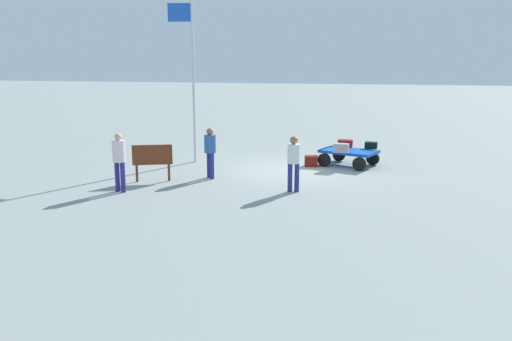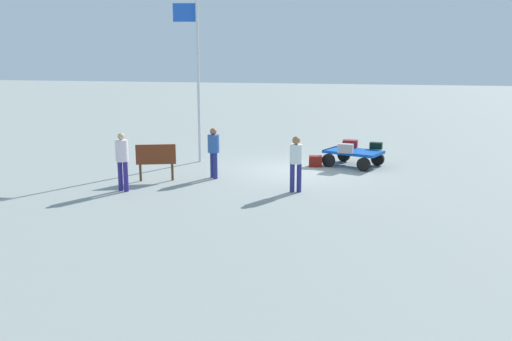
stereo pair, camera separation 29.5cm
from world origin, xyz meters
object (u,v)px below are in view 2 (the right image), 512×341
(suitcase_navy, at_px, (315,161))
(luggage_cart, at_px, (353,154))
(worker_supervisor, at_px, (214,148))
(suitcase_dark, at_px, (376,146))
(suitcase_maroon, at_px, (346,148))
(worker_lead, at_px, (296,159))
(worker_trailing, at_px, (122,157))
(signboard, at_px, (156,157))
(flagpole, at_px, (195,68))
(suitcase_grey, at_px, (350,144))

(suitcase_navy, bearing_deg, luggage_cart, -162.96)
(worker_supervisor, bearing_deg, suitcase_dark, -145.29)
(suitcase_maroon, bearing_deg, worker_lead, 72.31)
(suitcase_navy, xyz_separation_m, worker_trailing, (5.06, 4.90, 0.84))
(suitcase_maroon, distance_m, worker_lead, 3.87)
(suitcase_dark, xyz_separation_m, worker_lead, (2.20, 4.74, 0.28))
(signboard, bearing_deg, suitcase_maroon, -150.43)
(suitcase_navy, bearing_deg, flagpole, 0.52)
(worker_supervisor, xyz_separation_m, flagpole, (1.48, -2.59, 2.49))
(luggage_cart, height_order, suitcase_grey, suitcase_grey)
(suitcase_grey, xyz_separation_m, worker_supervisor, (4.14, 3.72, 0.27))
(suitcase_grey, distance_m, suitcase_dark, 0.97)
(suitcase_maroon, distance_m, worker_supervisor, 4.76)
(luggage_cart, xyz_separation_m, suitcase_navy, (1.30, 0.40, -0.24))
(suitcase_grey, distance_m, worker_lead, 5.10)
(luggage_cart, relative_size, suitcase_grey, 4.06)
(worker_lead, xyz_separation_m, worker_supervisor, (2.89, -1.22, 0.00))
(luggage_cart, relative_size, worker_trailing, 1.30)
(luggage_cart, bearing_deg, signboard, 32.62)
(suitcase_dark, relative_size, suitcase_navy, 0.93)
(worker_lead, xyz_separation_m, flagpole, (4.37, -3.81, 2.49))
(suitcase_navy, xyz_separation_m, worker_lead, (0.10, 3.85, 0.79))
(flagpole, bearing_deg, suitcase_navy, -179.48)
(worker_trailing, height_order, flagpole, flagpole)
(luggage_cart, distance_m, suitcase_maroon, 0.67)
(worker_trailing, xyz_separation_m, flagpole, (-0.59, -4.86, 2.44))
(flagpole, height_order, signboard, flagpole)
(worker_lead, relative_size, flagpole, 0.28)
(flagpole, bearing_deg, worker_supervisor, 119.73)
(luggage_cart, distance_m, suitcase_grey, 0.75)
(suitcase_navy, relative_size, signboard, 0.42)
(suitcase_grey, bearing_deg, suitcase_maroon, 86.48)
(flagpole, bearing_deg, suitcase_dark, -171.90)
(flagpole, relative_size, signboard, 4.88)
(worker_trailing, distance_m, flagpole, 5.47)
(worker_trailing, relative_size, flagpole, 0.29)
(worker_lead, distance_m, worker_trailing, 5.07)
(suitcase_navy, distance_m, flagpole, 5.54)
(worker_supervisor, bearing_deg, flagpole, -60.27)
(luggage_cart, height_order, flagpole, flagpole)
(suitcase_maroon, relative_size, worker_trailing, 0.32)
(worker_supervisor, bearing_deg, worker_trailing, 47.57)
(signboard, bearing_deg, flagpole, -93.22)
(luggage_cart, bearing_deg, suitcase_navy, 17.04)
(suitcase_maroon, distance_m, worker_trailing, 7.76)
(suitcase_dark, relative_size, worker_supervisor, 0.29)
(suitcase_grey, bearing_deg, flagpole, 11.34)
(suitcase_maroon, xyz_separation_m, suitcase_dark, (-1.02, -1.06, -0.04))
(worker_lead, bearing_deg, suitcase_maroon, -107.69)
(suitcase_dark, bearing_deg, worker_lead, 65.11)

